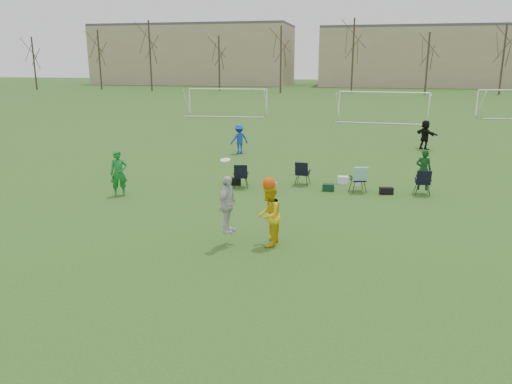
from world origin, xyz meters
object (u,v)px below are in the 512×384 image
(goal_left, at_px, (228,94))
(goal_mid, at_px, (383,98))
(fielder_black, at_px, (425,135))
(fielder_blue, at_px, (239,139))
(fielder_green_near, at_px, (119,173))
(center_contest, at_px, (253,211))

(goal_left, distance_m, goal_mid, 14.14)
(fielder_black, xyz_separation_m, goal_left, (-16.05, 15.65, 1.09))
(goal_left, bearing_deg, fielder_blue, -77.57)
(fielder_green_near, xyz_separation_m, center_contest, (6.05, -3.99, 0.13))
(goal_mid, bearing_deg, fielder_black, -77.47)
(fielder_blue, relative_size, goal_mid, 0.22)
(fielder_blue, xyz_separation_m, goal_mid, (7.96, 17.25, 1.13))
(fielder_green_near, relative_size, center_contest, 0.71)
(fielder_green_near, height_order, goal_mid, goal_mid)
(fielder_blue, relative_size, goal_left, 0.22)
(fielder_black, bearing_deg, goal_left, 7.24)
(fielder_blue, height_order, goal_left, goal_left)
(fielder_black, relative_size, center_contest, 0.69)
(fielder_green_near, bearing_deg, goal_left, 67.43)
(center_contest, bearing_deg, fielder_black, 70.33)
(fielder_blue, height_order, center_contest, center_contest)
(goal_mid, bearing_deg, goal_left, 175.87)
(fielder_black, relative_size, goal_left, 0.23)
(fielder_green_near, distance_m, goal_left, 29.08)
(fielder_blue, bearing_deg, goal_left, -112.39)
(goal_left, bearing_deg, center_contest, -78.17)
(center_contest, relative_size, goal_left, 0.33)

